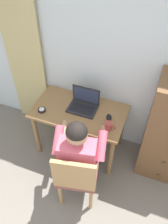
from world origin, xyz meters
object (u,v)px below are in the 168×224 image
object	(u,v)px
computer_mouse	(109,117)
desk_clock	(42,110)
person_seated	(80,151)
chair	(76,175)
coffee_mug	(109,126)
desk	(79,117)
laptop	(84,104)

from	to	relation	value
computer_mouse	desk_clock	world-z (taller)	computer_mouse
desk_clock	person_seated	bearing A→B (deg)	-28.92
chair	computer_mouse	size ratio (longest dim) A/B	8.87
person_seated	computer_mouse	xyz separation A→B (m)	(0.16, 0.51, 0.06)
computer_mouse	desk_clock	bearing A→B (deg)	172.05
desk_clock	coffee_mug	distance (m)	0.81
desk	chair	xyz separation A→B (m)	(0.24, -0.69, -0.11)
person_seated	coffee_mug	xyz separation A→B (m)	(0.20, 0.35, 0.09)
desk	coffee_mug	bearing A→B (deg)	-20.91
person_seated	desk	bearing A→B (deg)	112.29
person_seated	coffee_mug	distance (m)	0.41
chair	desk	bearing A→B (deg)	109.35
desk_clock	computer_mouse	bearing A→B (deg)	12.38
chair	computer_mouse	world-z (taller)	chair
person_seated	desk_clock	world-z (taller)	person_seated
computer_mouse	desk	bearing A→B (deg)	159.83
coffee_mug	computer_mouse	bearing A→B (deg)	105.09
chair	person_seated	bearing A→B (deg)	100.51
person_seated	computer_mouse	distance (m)	0.54
desk	desk_clock	bearing A→B (deg)	-157.47
laptop	coffee_mug	xyz separation A→B (m)	(0.38, -0.23, -0.00)
desk	person_seated	bearing A→B (deg)	-67.71
laptop	person_seated	bearing A→B (deg)	-72.85
desk_clock	coffee_mug	size ratio (longest dim) A/B	0.75
person_seated	desk_clock	xyz separation A→B (m)	(-0.61, 0.34, 0.06)
desk	chair	size ratio (longest dim) A/B	1.25
chair	laptop	bearing A→B (deg)	105.62
desk	computer_mouse	xyz separation A→B (m)	(0.37, 0.00, 0.13)
chair	coffee_mug	world-z (taller)	chair
computer_mouse	desk_clock	xyz separation A→B (m)	(-0.77, -0.17, -0.00)
desk	person_seated	xyz separation A→B (m)	(0.21, -0.51, 0.07)
desk_clock	coffee_mug	world-z (taller)	coffee_mug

